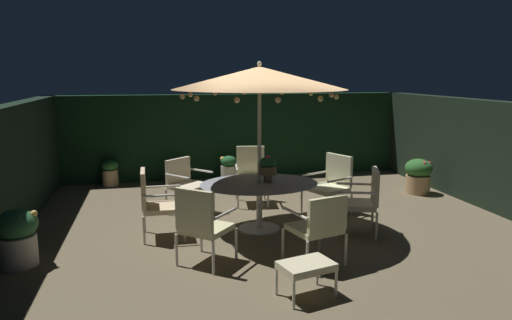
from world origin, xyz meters
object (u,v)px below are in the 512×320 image
(patio_chair_northeast, at_px, (332,181))
(potted_plant_right_near, at_px, (229,169))
(patio_chair_south, at_px, (155,200))
(ottoman_footrest, at_px, (306,267))
(potted_plant_left_far, at_px, (175,173))
(potted_plant_right_far, at_px, (110,172))
(patio_chair_north, at_px, (363,198))
(patio_dining_table, at_px, (259,191))
(potted_plant_back_right, at_px, (17,236))
(potted_plant_left_near, at_px, (418,175))
(patio_chair_east, at_px, (251,172))
(patio_chair_southeast, at_px, (186,181))
(patio_chair_southwest, at_px, (201,222))
(patio_umbrella, at_px, (259,78))
(patio_chair_west, at_px, (319,224))
(centerpiece_planter, at_px, (268,166))

(patio_chair_northeast, relative_size, potted_plant_right_near, 1.69)
(patio_chair_northeast, bearing_deg, patio_chair_south, -167.88)
(ottoman_footrest, bearing_deg, potted_plant_left_far, 101.42)
(potted_plant_right_far, bearing_deg, patio_chair_north, -45.59)
(patio_dining_table, height_order, potted_plant_back_right, patio_dining_table)
(patio_chair_northeast, relative_size, potted_plant_right_far, 1.77)
(patio_dining_table, bearing_deg, potted_plant_left_near, 22.35)
(patio_chair_east, bearing_deg, potted_plant_back_right, -147.20)
(ottoman_footrest, height_order, potted_plant_right_far, potted_plant_right_far)
(potted_plant_left_near, bearing_deg, patio_chair_southeast, -175.79)
(patio_dining_table, xyz_separation_m, potted_plant_right_near, (0.05, 3.28, -0.32))
(potted_plant_left_far, height_order, potted_plant_right_far, potted_plant_right_far)
(potted_plant_left_far, distance_m, potted_plant_back_right, 4.56)
(patio_chair_southwest, relative_size, potted_plant_right_far, 1.80)
(patio_umbrella, xyz_separation_m, potted_plant_right_far, (-2.48, 3.49, -2.02))
(patio_chair_east, bearing_deg, patio_chair_southwest, -113.85)
(patio_dining_table, height_order, ottoman_footrest, patio_dining_table)
(patio_chair_north, distance_m, potted_plant_right_far, 5.65)
(patio_chair_north, distance_m, potted_plant_back_right, 4.75)
(patio_dining_table, distance_m, patio_chair_south, 1.56)
(patio_chair_north, xyz_separation_m, patio_chair_south, (-3.03, 0.53, -0.00))
(patio_dining_table, xyz_separation_m, potted_plant_left_far, (-1.13, 3.33, -0.37))
(patio_chair_east, relative_size, potted_plant_back_right, 1.43)
(patio_chair_east, bearing_deg, patio_dining_table, -97.32)
(patio_chair_northeast, bearing_deg, patio_dining_table, -155.97)
(patio_dining_table, height_order, potted_plant_left_far, patio_dining_table)
(patio_umbrella, relative_size, patio_chair_west, 2.79)
(centerpiece_planter, xyz_separation_m, patio_chair_southeast, (-1.17, 1.16, -0.43))
(patio_chair_north, relative_size, patio_chair_west, 1.08)
(patio_chair_east, xyz_separation_m, potted_plant_right_near, (-0.14, 1.73, -0.29))
(patio_chair_southwest, relative_size, potted_plant_right_near, 1.72)
(patio_chair_southwest, relative_size, potted_plant_left_far, 2.05)
(centerpiece_planter, distance_m, potted_plant_left_far, 3.65)
(patio_chair_northeast, height_order, patio_chair_southeast, patio_chair_northeast)
(patio_dining_table, relative_size, patio_chair_southwest, 1.78)
(patio_chair_northeast, relative_size, patio_chair_southeast, 1.06)
(potted_plant_left_near, bearing_deg, patio_chair_southwest, -149.99)
(patio_dining_table, relative_size, patio_umbrella, 0.70)
(patio_chair_north, bearing_deg, potted_plant_left_near, 43.22)
(patio_umbrella, xyz_separation_m, potted_plant_left_near, (3.62, 1.49, -1.95))
(patio_chair_east, bearing_deg, potted_plant_left_far, 126.69)
(patio_chair_northeast, xyz_separation_m, patio_chair_southeast, (-2.47, 0.51, 0.01))
(patio_chair_north, distance_m, potted_plant_left_near, 2.97)
(potted_plant_right_near, xyz_separation_m, potted_plant_right_far, (-2.54, 0.21, -0.01))
(potted_plant_left_near, distance_m, potted_plant_back_right, 7.23)
(patio_chair_southeast, relative_size, ottoman_footrest, 1.45)
(centerpiece_planter, distance_m, potted_plant_right_near, 3.36)
(patio_dining_table, distance_m, patio_chair_southwest, 1.56)
(centerpiece_planter, distance_m, patio_chair_east, 1.61)
(patio_chair_southeast, relative_size, patio_chair_south, 0.93)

